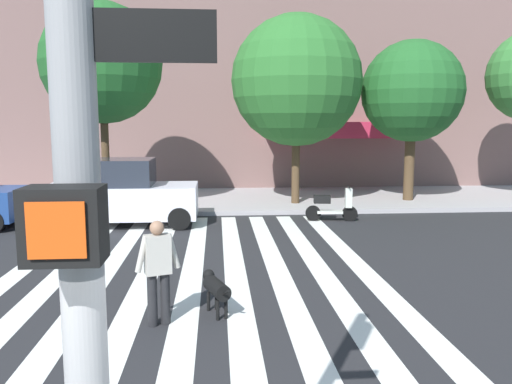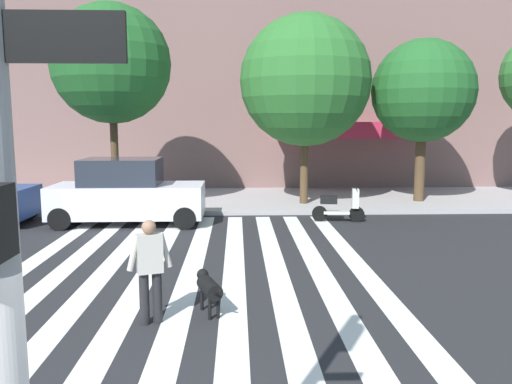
# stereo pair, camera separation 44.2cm
# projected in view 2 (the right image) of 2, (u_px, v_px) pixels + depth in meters

# --- Properties ---
(ground_plane) EXTENTS (160.00, 160.00, 0.00)m
(ground_plane) POSITION_uv_depth(u_px,v_px,m) (208.00, 283.00, 9.95)
(ground_plane) COLOR #232326
(sidewalk_far) EXTENTS (80.00, 6.00, 0.15)m
(sidewalk_far) POSITION_uv_depth(u_px,v_px,m) (222.00, 200.00, 20.01)
(sidewalk_far) COLOR #A49FA1
(sidewalk_far) RESTS_ON ground_plane
(crosswalk_stripes) EXTENTS (7.65, 13.75, 0.01)m
(crosswalk_stripes) POSITION_uv_depth(u_px,v_px,m) (188.00, 283.00, 9.93)
(crosswalk_stripes) COLOR silver
(crosswalk_stripes) RESTS_ON ground_plane
(parked_car_behind_first) EXTENTS (4.55, 1.99, 2.01)m
(parked_car_behind_first) POSITION_uv_depth(u_px,v_px,m) (127.00, 193.00, 15.58)
(parked_car_behind_first) COLOR silver
(parked_car_behind_first) RESTS_ON ground_plane
(parked_scooter) EXTENTS (1.63, 0.54, 1.11)m
(parked_scooter) POSITION_uv_depth(u_px,v_px,m) (338.00, 207.00, 15.98)
(parked_scooter) COLOR black
(parked_scooter) RESTS_ON ground_plane
(street_tree_nearest) EXTENTS (3.98, 3.98, 6.87)m
(street_tree_nearest) POSITION_uv_depth(u_px,v_px,m) (111.00, 64.00, 17.03)
(street_tree_nearest) COLOR #4C3823
(street_tree_nearest) RESTS_ON sidewalk_far
(street_tree_middle) EXTENTS (4.65, 4.65, 6.73)m
(street_tree_middle) POSITION_uv_depth(u_px,v_px,m) (305.00, 81.00, 18.11)
(street_tree_middle) COLOR #4C3823
(street_tree_middle) RESTS_ON sidewalk_far
(street_tree_further) EXTENTS (3.76, 3.76, 5.97)m
(street_tree_further) POSITION_uv_depth(u_px,v_px,m) (423.00, 91.00, 18.73)
(street_tree_further) COLOR #4C3823
(street_tree_further) RESTS_ON sidewalk_far
(pedestrian_dog_walker) EXTENTS (0.69, 0.35, 1.64)m
(pedestrian_dog_walker) POSITION_uv_depth(u_px,v_px,m) (150.00, 266.00, 7.84)
(pedestrian_dog_walker) COLOR black
(pedestrian_dog_walker) RESTS_ON ground_plane
(dog_on_leash) EXTENTS (0.50, 1.02, 0.65)m
(dog_on_leash) POSITION_uv_depth(u_px,v_px,m) (209.00, 287.00, 8.34)
(dog_on_leash) COLOR black
(dog_on_leash) RESTS_ON ground_plane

